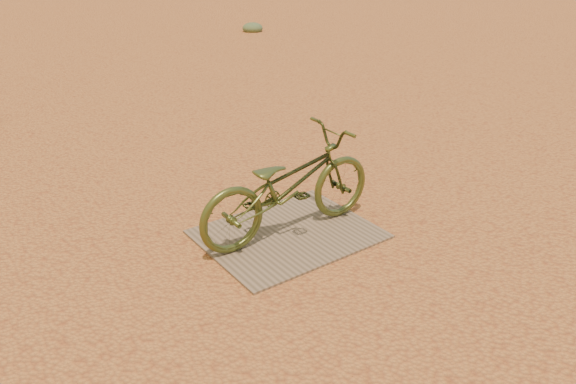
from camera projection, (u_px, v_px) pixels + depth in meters
ground at (324, 237)px, 5.17m from camera, size 120.00×120.00×0.00m
plywood_board at (288, 234)px, 5.19m from camera, size 1.54×1.22×0.02m
bicycle at (289, 185)px, 5.01m from camera, size 1.81×0.65×0.95m
kale_b at (253, 31)px, 15.48m from camera, size 0.56×0.56×0.31m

